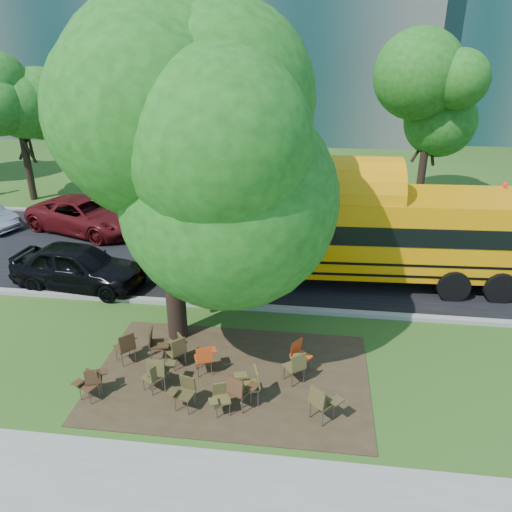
# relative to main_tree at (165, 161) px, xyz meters

# --- Properties ---
(ground) EXTENTS (160.00, 160.00, 0.00)m
(ground) POSITION_rel_main_tree_xyz_m (0.87, -1.18, -5.17)
(ground) COLOR #2A5119
(ground) RESTS_ON ground
(dirt_patch) EXTENTS (7.00, 4.50, 0.03)m
(dirt_patch) POSITION_rel_main_tree_xyz_m (1.87, -1.68, -5.16)
(dirt_patch) COLOR #382819
(dirt_patch) RESTS_ON ground
(asphalt_road) EXTENTS (80.00, 8.00, 0.04)m
(asphalt_road) POSITION_rel_main_tree_xyz_m (0.87, 5.82, -5.15)
(asphalt_road) COLOR black
(asphalt_road) RESTS_ON ground
(kerb_near) EXTENTS (80.00, 0.25, 0.14)m
(kerb_near) POSITION_rel_main_tree_xyz_m (0.87, 1.82, -5.10)
(kerb_near) COLOR gray
(kerb_near) RESTS_ON ground
(kerb_far) EXTENTS (80.00, 0.25, 0.14)m
(kerb_far) POSITION_rel_main_tree_xyz_m (0.87, 9.92, -5.10)
(kerb_far) COLOR gray
(kerb_far) RESTS_ON ground
(bg_tree_0) EXTENTS (5.20, 5.20, 7.18)m
(bg_tree_0) POSITION_rel_main_tree_xyz_m (-11.13, 11.82, -0.60)
(bg_tree_0) COLOR black
(bg_tree_0) RESTS_ON ground
(bg_tree_2) EXTENTS (4.80, 4.80, 6.62)m
(bg_tree_2) POSITION_rel_main_tree_xyz_m (-4.13, 14.82, -0.96)
(bg_tree_2) COLOR black
(bg_tree_2) RESTS_ON ground
(bg_tree_3) EXTENTS (5.60, 5.60, 7.84)m
(bg_tree_3) POSITION_rel_main_tree_xyz_m (8.87, 12.82, -0.14)
(bg_tree_3) COLOR black
(bg_tree_3) RESTS_ON ground
(main_tree) EXTENTS (7.20, 7.20, 8.78)m
(main_tree) POSITION_rel_main_tree_xyz_m (0.00, 0.00, 0.00)
(main_tree) COLOR black
(main_tree) RESTS_ON ground
(school_bus) EXTENTS (13.20, 3.55, 3.20)m
(school_bus) POSITION_rel_main_tree_xyz_m (5.13, 4.38, -3.33)
(school_bus) COLOR orange
(school_bus) RESTS_ON ground
(chair_0) EXTENTS (0.56, 0.64, 0.82)m
(chair_0) POSITION_rel_main_tree_xyz_m (-1.29, -2.79, -4.67)
(chair_0) COLOR #412817
(chair_0) RESTS_ON ground
(chair_1) EXTENTS (0.62, 0.56, 0.96)m
(chair_1) POSITION_rel_main_tree_xyz_m (0.19, -2.37, -4.58)
(chair_1) COLOR #4E4222
(chair_1) RESTS_ON ground
(chair_2) EXTENTS (0.54, 0.69, 0.82)m
(chair_2) POSITION_rel_main_tree_xyz_m (0.09, -2.45, -4.67)
(chair_2) COLOR #4D4921
(chair_2) RESTS_ON ground
(chair_3) EXTENTS (0.65, 0.50, 0.85)m
(chair_3) POSITION_rel_main_tree_xyz_m (0.99, -2.96, -4.65)
(chair_3) COLOR #43381D
(chair_3) RESTS_ON ground
(chair_4) EXTENTS (0.78, 0.62, 0.95)m
(chair_4) POSITION_rel_main_tree_xyz_m (2.26, -2.83, -4.58)
(chair_4) COLOR #4A2B1A
(chair_4) RESTS_ON ground
(chair_5) EXTENTS (0.53, 0.60, 0.78)m
(chair_5) POSITION_rel_main_tree_xyz_m (1.84, -3.01, -4.69)
(chair_5) COLOR brown
(chair_5) RESTS_ON ground
(chair_6) EXTENTS (0.72, 0.66, 0.97)m
(chair_6) POSITION_rel_main_tree_xyz_m (2.50, -2.55, -4.58)
(chair_6) COLOR brown
(chair_6) RESTS_ON ground
(chair_7) EXTENTS (0.82, 0.65, 0.96)m
(chair_7) POSITION_rel_main_tree_xyz_m (4.17, -3.00, -4.58)
(chair_7) COLOR #4B3F20
(chair_7) RESTS_ON ground
(chair_8) EXTENTS (0.64, 0.81, 0.94)m
(chair_8) POSITION_rel_main_tree_xyz_m (-0.99, -1.43, -4.59)
(chair_8) COLOR #432B18
(chair_8) RESTS_ON ground
(chair_9) EXTENTS (0.70, 0.55, 0.82)m
(chair_9) POSITION_rel_main_tree_xyz_m (0.34, -1.21, -4.67)
(chair_9) COLOR #4E4721
(chair_9) RESTS_ON ground
(chair_10) EXTENTS (0.65, 0.64, 0.96)m
(chair_10) POSITION_rel_main_tree_xyz_m (-0.24, -1.22, -4.58)
(chair_10) COLOR #402A17
(chair_10) RESTS_ON ground
(chair_11) EXTENTS (0.61, 0.69, 0.89)m
(chair_11) POSITION_rel_main_tree_xyz_m (1.17, -1.65, -4.62)
(chair_11) COLOR #CE4316
(chair_11) RESTS_ON ground
(chair_12) EXTENTS (0.62, 0.78, 0.91)m
(chair_12) POSITION_rel_main_tree_xyz_m (3.58, -1.24, -4.61)
(chair_12) COLOR #CA4415
(chair_12) RESTS_ON ground
(chair_13) EXTENTS (0.62, 0.78, 0.92)m
(chair_13) POSITION_rel_main_tree_xyz_m (3.53, -1.70, -4.61)
(chair_13) COLOR brown
(chair_13) RESTS_ON ground
(chair_14) EXTENTS (0.63, 0.49, 0.78)m
(chair_14) POSITION_rel_main_tree_xyz_m (-1.37, -2.91, -4.69)
(chair_14) COLOR #452918
(chair_14) RESTS_ON ground
(chair_15) EXTENTS (0.62, 0.78, 0.91)m
(chair_15) POSITION_rel_main_tree_xyz_m (0.40, -1.42, -4.61)
(chair_15) COLOR brown
(chair_15) RESTS_ON ground
(black_car) EXTENTS (4.78, 2.36, 1.57)m
(black_car) POSITION_rel_main_tree_xyz_m (-4.20, 2.62, -4.39)
(black_car) COLOR black
(black_car) RESTS_ON ground
(bg_car_red) EXTENTS (5.93, 4.10, 1.51)m
(bg_car_red) POSITION_rel_main_tree_xyz_m (-6.23, 7.72, -4.42)
(bg_car_red) COLOR #4F0D10
(bg_car_red) RESTS_ON ground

